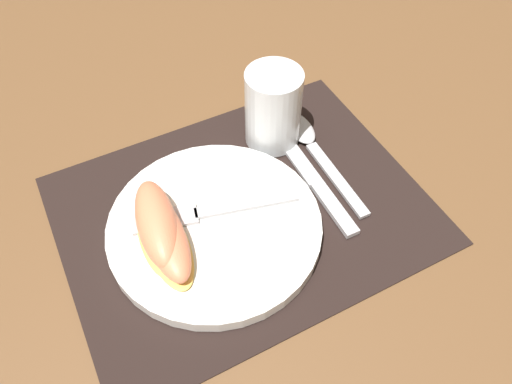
{
  "coord_description": "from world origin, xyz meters",
  "views": [
    {
      "loc": [
        -0.15,
        -0.31,
        0.47
      ],
      "look_at": [
        0.02,
        0.0,
        0.02
      ],
      "focal_mm": 35.0,
      "sensor_mm": 36.0,
      "label": 1
    }
  ],
  "objects": [
    {
      "name": "juice_glass",
      "position": [
        0.08,
        0.09,
        0.05
      ],
      "size": [
        0.07,
        0.07,
        0.1
      ],
      "color": "silver",
      "rests_on": "placemat"
    },
    {
      "name": "placemat",
      "position": [
        0.0,
        0.0,
        0.0
      ],
      "size": [
        0.41,
        0.32,
        0.0
      ],
      "color": "black",
      "rests_on": "ground_plane"
    },
    {
      "name": "knife",
      "position": [
        0.09,
        0.01,
        0.01
      ],
      "size": [
        0.02,
        0.21,
        0.01
      ],
      "color": "#BCBCC1",
      "rests_on": "placemat"
    },
    {
      "name": "citrus_wedge_0",
      "position": [
        -0.1,
        0.0,
        0.04
      ],
      "size": [
        0.06,
        0.13,
        0.04
      ],
      "color": "#F7C656",
      "rests_on": "plate"
    },
    {
      "name": "fork",
      "position": [
        -0.05,
        0.0,
        0.02
      ],
      "size": [
        0.19,
        0.07,
        0.0
      ],
      "color": "#BCBCC1",
      "rests_on": "plate"
    },
    {
      "name": "citrus_wedge_1",
      "position": [
        -0.1,
        -0.01,
        0.03
      ],
      "size": [
        0.05,
        0.13,
        0.03
      ],
      "color": "#F7C656",
      "rests_on": "plate"
    },
    {
      "name": "plate",
      "position": [
        -0.04,
        -0.01,
        0.01
      ],
      "size": [
        0.24,
        0.24,
        0.02
      ],
      "color": "white",
      "rests_on": "placemat"
    },
    {
      "name": "spoon",
      "position": [
        0.12,
        0.06,
        0.01
      ],
      "size": [
        0.04,
        0.19,
        0.01
      ],
      "color": "#BCBCC1",
      "rests_on": "placemat"
    },
    {
      "name": "ground_plane",
      "position": [
        0.0,
        0.0,
        0.0
      ],
      "size": [
        3.0,
        3.0,
        0.0
      ],
      "primitive_type": "plane",
      "color": "brown"
    }
  ]
}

